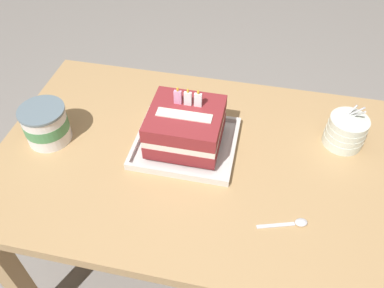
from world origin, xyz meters
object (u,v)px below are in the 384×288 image
at_px(birthday_cake, 186,126).
at_px(bowl_stack, 346,131).
at_px(ice_cream_tub, 46,124).
at_px(foil_tray, 186,144).
at_px(serving_spoon_near_tray, 295,223).

bearing_deg(birthday_cake, bowl_stack, 13.68).
bearing_deg(ice_cream_tub, birthday_cake, 7.92).
bearing_deg(ice_cream_tub, bowl_stack, 10.98).
height_order(birthday_cake, ice_cream_tub, birthday_cake).
xyz_separation_m(foil_tray, bowl_stack, (0.48, 0.12, 0.04)).
distance_m(foil_tray, birthday_cake, 0.07).
distance_m(birthday_cake, serving_spoon_near_tray, 0.41).
height_order(bowl_stack, serving_spoon_near_tray, bowl_stack).
relative_size(birthday_cake, bowl_stack, 1.46).
xyz_separation_m(foil_tray, serving_spoon_near_tray, (0.34, -0.22, -0.00)).
height_order(birthday_cake, serving_spoon_near_tray, birthday_cake).
relative_size(birthday_cake, serving_spoon_near_tray, 1.60).
bearing_deg(birthday_cake, serving_spoon_near_tray, -32.55).
distance_m(foil_tray, serving_spoon_near_tray, 0.41).
height_order(foil_tray, bowl_stack, bowl_stack).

